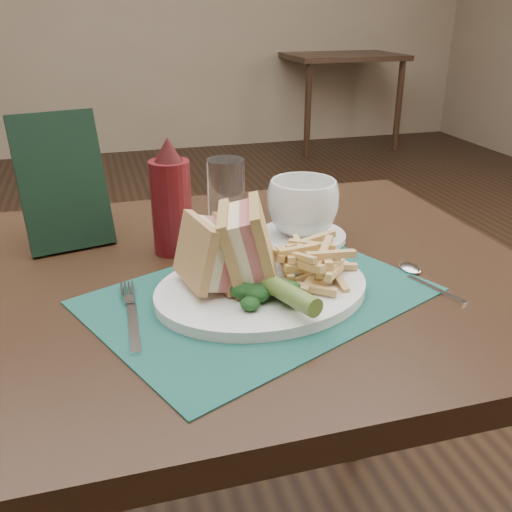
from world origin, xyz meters
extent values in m
plane|color=black|center=(0.00, 0.00, 0.00)|extent=(7.00, 7.00, 0.00)
plane|color=gray|center=(0.00, 3.50, 0.00)|extent=(6.00, 0.00, 6.00)
cube|color=#184E44|center=(0.01, -0.59, 0.75)|extent=(0.53, 0.46, 0.00)
cylinder|color=#506E2A|center=(0.02, -0.66, 0.79)|extent=(0.06, 0.12, 0.03)
cylinder|color=white|center=(0.14, -0.41, 0.76)|extent=(0.19, 0.19, 0.01)
imported|color=white|center=(0.14, -0.41, 0.81)|extent=(0.16, 0.16, 0.09)
cylinder|color=silver|center=(0.02, -0.34, 0.81)|extent=(0.08, 0.08, 0.13)
cube|color=black|center=(-0.24, -0.32, 0.86)|extent=(0.15, 0.11, 0.22)
camera|label=1|loc=(-0.19, -1.26, 1.12)|focal=40.00mm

